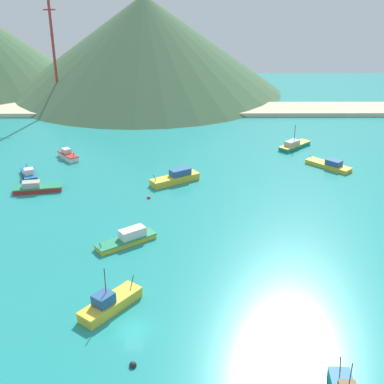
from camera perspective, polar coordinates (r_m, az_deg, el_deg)
The scene contains 14 objects.
ground at distance 92.81m, azimuth -4.76°, elevation -3.44°, with size 260.00×280.00×0.50m.
fishing_boat_1 at distance 108.83m, azimuth -1.79°, elevation 1.63°, with size 10.86×8.34×2.85m.
fishing_boat_3 at distance 109.08m, azimuth -17.02°, elevation 0.46°, with size 10.03×4.46×2.23m.
fishing_boat_5 at distance 117.31m, azimuth -17.79°, elevation 1.96°, with size 5.42×7.95×2.16m.
fishing_boat_7 at distance 126.12m, azimuth -13.71°, elevation 4.03°, with size 6.13×6.99×2.55m.
fishing_boat_8 at distance 70.57m, azimuth -9.22°, elevation -12.20°, with size 8.19×9.33×6.72m.
fishing_boat_9 at distance 120.98m, azimuth 15.14°, elevation 2.97°, with size 9.66×9.85×2.14m.
fishing_boat_10 at distance 132.46m, azimuth 11.35°, elevation 5.18°, with size 9.21×8.94×6.00m.
fishing_boat_13 at distance 85.69m, azimuth -7.16°, elevation -5.17°, with size 10.15×8.36×2.42m.
buoy_1 at distance 62.40m, azimuth -6.63°, elevation -18.69°, with size 0.88×0.88×0.88m.
buoy_2 at distance 101.72m, azimuth -4.86°, elevation -0.65°, with size 0.73×0.73×0.73m.
beach_strip at distance 164.79m, azimuth -2.88°, elevation 9.22°, with size 247.00×14.46×1.20m, color beige.
hill_central at distance 190.37m, azimuth -5.25°, elevation 16.15°, with size 98.61×98.61×33.80m.
radio_tower at distance 169.59m, azimuth -15.25°, elevation 15.20°, with size 3.71×2.97×37.14m.
Camera 1 is at (7.17, -52.21, 42.21)m, focal length 47.66 mm.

